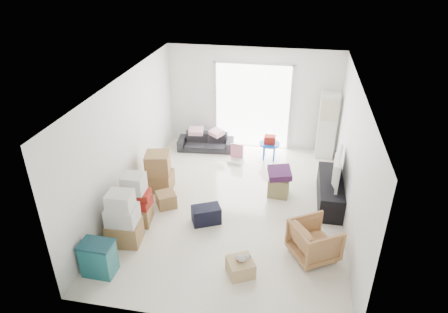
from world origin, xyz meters
The scene contains 21 objects.
room_shell centered at (0.00, 0.00, 1.35)m, with size 4.98×6.48×3.18m.
sliding_door centered at (0.00, 2.98, 1.24)m, with size 2.10×0.04×2.33m.
ac_tower centered at (1.95, 2.65, 0.88)m, with size 0.45×0.30×1.75m, color silver.
tv_console centered at (2.00, 0.53, 0.27)m, with size 0.49×1.63×0.54m, color black.
television centered at (2.00, 0.53, 0.61)m, with size 1.07×0.62×0.14m, color black.
sofa centered at (-1.18, 2.50, 0.29)m, with size 1.49×0.43×0.58m, color #2C2B31.
pillow_left centered at (-1.44, 2.50, 0.64)m, with size 0.40×0.32×0.13m, color #F7B4CC.
pillow_right centered at (-0.88, 2.50, 0.64)m, with size 0.35×0.28×0.12m, color #F7B4CC.
armchair centered at (1.65, -1.26, 0.38)m, with size 0.74×0.69×0.76m, color #A16F47.
storage_bins centered at (-1.90, -2.34, 0.32)m, with size 0.55×0.39×0.63m.
box_stack_a centered at (-1.80, -1.51, 0.48)m, with size 0.63×0.54×1.08m.
box_stack_b centered at (-1.80, -0.88, 0.47)m, with size 0.60×0.60×1.08m.
box_stack_c centered at (-1.77, 0.37, 0.44)m, with size 0.61×0.61×0.90m.
loose_box centered at (-1.41, -0.26, 0.16)m, with size 0.38×0.38×0.32m, color olive.
duffel_bag centered at (-0.45, -0.65, 0.18)m, with size 0.56×0.33×0.36m, color black.
ottoman centered at (0.90, 0.63, 0.22)m, with size 0.44×0.44×0.44m, color #9B915A.
blanket centered at (0.90, 0.63, 0.51)m, with size 0.48×0.48×0.14m, color #3E1C47.
kids_table centered at (0.55, 2.27, 0.47)m, with size 0.52×0.52×0.65m.
toy_walker centered at (-0.25, 1.94, 0.13)m, with size 0.40×0.36×0.47m.
wood_crate centered at (0.44, -1.93, 0.14)m, with size 0.42×0.42×0.28m, color tan.
plush_bunny centered at (0.47, -1.92, 0.34)m, with size 0.27×0.16×0.14m.
Camera 1 is at (1.09, -6.94, 4.94)m, focal length 32.00 mm.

